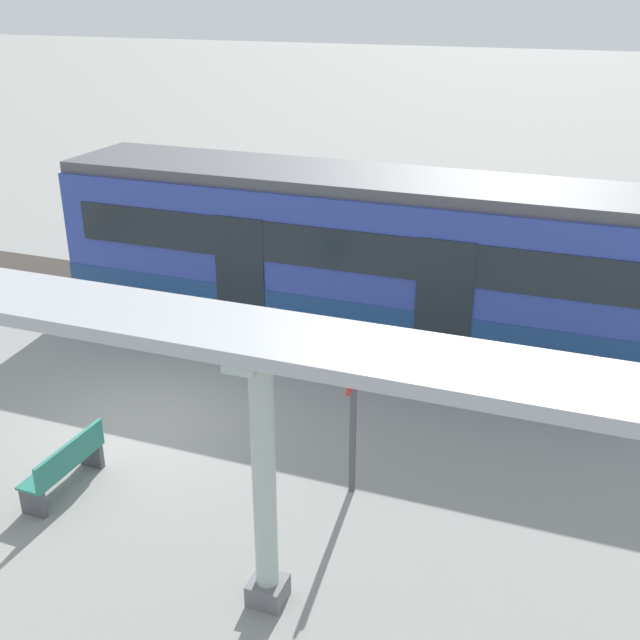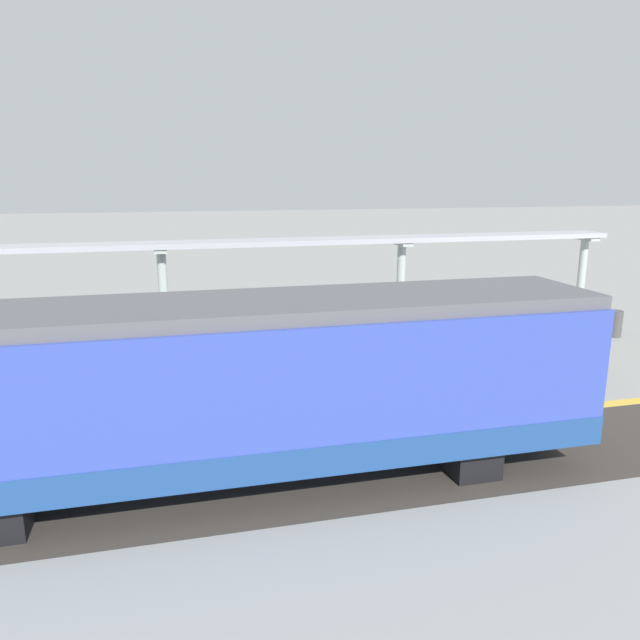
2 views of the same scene
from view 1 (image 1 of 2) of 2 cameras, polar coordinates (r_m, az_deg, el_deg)
name	(u,v)px [view 1 (image 1 of 2)]	position (r m, az deg, el deg)	size (l,w,h in m)	color
ground_plane	(147,424)	(13.94, -12.62, -7.48)	(176.00, 176.00, 0.00)	gray
tactile_edge_strip	(233,347)	(16.46, -6.43, -1.97)	(0.38, 28.55, 0.01)	gold
trackbed	(268,316)	(17.92, -3.87, 0.33)	(3.20, 40.55, 0.01)	#38332D
train_near_carriage	(358,251)	(16.53, 2.80, 5.11)	(2.65, 12.97, 3.48)	#3044A4
canopy_pillar_third	(264,480)	(9.15, -4.13, -11.63)	(1.10, 0.44, 3.53)	slate
bench_mid_platform	(66,465)	(12.37, -18.19, -10.10)	(1.51, 0.47, 0.86)	#297968
platform_info_sign	(353,414)	(11.30, 2.45, -6.92)	(0.56, 0.10, 2.20)	#4C4C51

